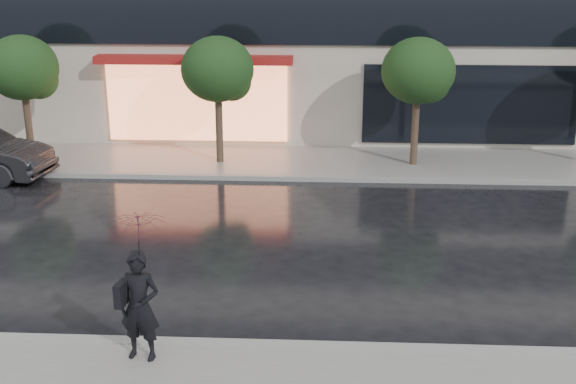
{
  "coord_description": "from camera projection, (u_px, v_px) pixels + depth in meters",
  "views": [
    {
      "loc": [
        0.22,
        -11.59,
        6.34
      ],
      "look_at": [
        -0.53,
        3.22,
        1.4
      ],
      "focal_mm": 45.0,
      "sensor_mm": 36.0,
      "label": 1
    }
  ],
  "objects": [
    {
      "name": "tree_mid_west",
      "position": [
        220.0,
        72.0,
        21.72
      ],
      "size": [
        2.2,
        2.2,
        3.99
      ],
      "color": "#33261C",
      "rests_on": "ground"
    },
    {
      "name": "ground",
      "position": [
        308.0,
        322.0,
        13.0
      ],
      "size": [
        120.0,
        120.0,
        0.0
      ],
      "primitive_type": "plane",
      "color": "black",
      "rests_on": "ground"
    },
    {
      "name": "curb_far",
      "position": [
        315.0,
        178.0,
        21.03
      ],
      "size": [
        60.0,
        0.25,
        0.14
      ],
      "primitive_type": "cube",
      "color": "gray",
      "rests_on": "ground"
    },
    {
      "name": "curb_near",
      "position": [
        307.0,
        348.0,
        12.03
      ],
      "size": [
        60.0,
        0.25,
        0.14
      ],
      "primitive_type": "cube",
      "color": "gray",
      "rests_on": "ground"
    },
    {
      "name": "pedestrian_with_umbrella",
      "position": [
        139.0,
        270.0,
        11.17
      ],
      "size": [
        1.03,
        1.05,
        2.47
      ],
      "rotation": [
        0.0,
        0.0,
        -0.16
      ],
      "color": "black",
      "rests_on": "sidewalk_near"
    },
    {
      "name": "tree_mid_east",
      "position": [
        420.0,
        73.0,
        21.43
      ],
      "size": [
        2.2,
        2.2,
        3.99
      ],
      "color": "#33261C",
      "rests_on": "ground"
    },
    {
      "name": "tree_far_west",
      "position": [
        25.0,
        70.0,
        22.01
      ],
      "size": [
        2.2,
        2.2,
        3.99
      ],
      "color": "#33261C",
      "rests_on": "ground"
    },
    {
      "name": "sidewalk_far",
      "position": [
        316.0,
        162.0,
        22.69
      ],
      "size": [
        60.0,
        3.5,
        0.12
      ],
      "primitive_type": "cube",
      "color": "slate",
      "rests_on": "ground"
    }
  ]
}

